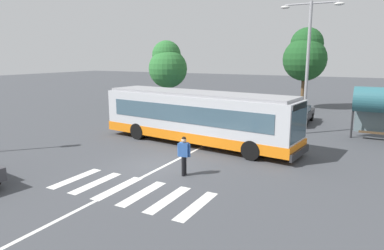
{
  "coord_description": "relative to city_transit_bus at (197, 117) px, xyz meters",
  "views": [
    {
      "loc": [
        8.76,
        -12.69,
        5.07
      ],
      "look_at": [
        -0.15,
        3.9,
        1.3
      ],
      "focal_mm": 32.3,
      "sensor_mm": 36.0,
      "label": 1
    }
  ],
  "objects": [
    {
      "name": "parked_car_charcoal",
      "position": [
        -4.36,
        9.8,
        -0.82
      ],
      "size": [
        1.99,
        4.56,
        1.35
      ],
      "color": "black",
      "rests_on": "ground_plane"
    },
    {
      "name": "pedestrian_crossing_street",
      "position": [
        2.07,
        -5.15,
        -0.62
      ],
      "size": [
        0.57,
        0.33,
        1.72
      ],
      "color": "black",
      "rests_on": "ground_plane"
    },
    {
      "name": "crosswalk_painted_stripes",
      "position": [
        1.11,
        -7.66,
        -1.58
      ],
      "size": [
        6.22,
        2.64,
        0.01
      ],
      "color": "silver",
      "rests_on": "ground_plane"
    },
    {
      "name": "ground_plane",
      "position": [
        0.35,
        -4.83,
        -1.59
      ],
      "size": [
        160.0,
        160.0,
        0.0
      ],
      "primitive_type": "plane",
      "color": "#424449"
    },
    {
      "name": "twin_arm_street_lamp",
      "position": [
        5.03,
        5.75,
        3.59
      ],
      "size": [
        3.82,
        0.32,
        8.42
      ],
      "color": "#939399",
      "rests_on": "ground_plane"
    },
    {
      "name": "parked_car_blue",
      "position": [
        -7.04,
        9.82,
        -0.82
      ],
      "size": [
        2.18,
        4.63,
        1.35
      ],
      "color": "black",
      "rests_on": "ground_plane"
    },
    {
      "name": "lane_center_line",
      "position": [
        0.63,
        -2.83,
        -1.59
      ],
      "size": [
        0.16,
        24.0,
        0.01
      ],
      "primitive_type": "cube",
      "color": "silver",
      "rests_on": "ground_plane"
    },
    {
      "name": "parked_car_black",
      "position": [
        3.91,
        9.33,
        -0.82
      ],
      "size": [
        1.92,
        4.52,
        1.35
      ],
      "color": "black",
      "rests_on": "ground_plane"
    },
    {
      "name": "parked_car_red",
      "position": [
        -1.67,
        9.45,
        -0.82
      ],
      "size": [
        1.98,
        4.55,
        1.35
      ],
      "color": "black",
      "rests_on": "ground_plane"
    },
    {
      "name": "parked_car_white",
      "position": [
        1.26,
        9.6,
        -0.82
      ],
      "size": [
        2.05,
        4.59,
        1.35
      ],
      "color": "black",
      "rests_on": "ground_plane"
    },
    {
      "name": "background_tree_left",
      "position": [
        -10.16,
        13.03,
        2.6
      ],
      "size": [
        3.96,
        3.96,
        6.66
      ],
      "color": "brown",
      "rests_on": "ground_plane"
    },
    {
      "name": "background_tree_right",
      "position": [
        2.76,
        17.26,
        3.6
      ],
      "size": [
        4.13,
        4.13,
        7.76
      ],
      "color": "brown",
      "rests_on": "ground_plane"
    },
    {
      "name": "city_transit_bus",
      "position": [
        0.0,
        0.0,
        0.0
      ],
      "size": [
        12.46,
        4.0,
        3.06
      ],
      "color": "black",
      "rests_on": "ground_plane"
    }
  ]
}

